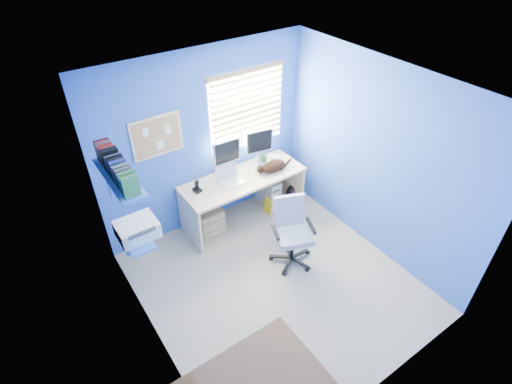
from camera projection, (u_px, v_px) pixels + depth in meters
floor at (276, 283)px, 4.96m from camera, size 3.00×3.20×0.00m
ceiling at (284, 93)px, 3.46m from camera, size 3.00×3.20×0.00m
wall_back at (206, 142)px, 5.26m from camera, size 3.00×0.01×2.50m
wall_front at (402, 309)px, 3.16m from camera, size 3.00×0.01×2.50m
wall_left at (145, 265)px, 3.53m from camera, size 0.01×3.20×2.50m
wall_right at (376, 161)px, 4.89m from camera, size 0.01×3.20×2.50m
desk at (244, 199)px, 5.72m from camera, size 1.75×0.65×0.74m
laptop at (231, 176)px, 5.33m from camera, size 0.33×0.26×0.22m
monitor_left at (226, 158)px, 5.40m from camera, size 0.40×0.14×0.54m
monitor_right at (259, 147)px, 5.63m from camera, size 0.42×0.19×0.54m
phone at (197, 186)px, 5.20m from camera, size 0.10×0.12×0.17m
mug at (264, 159)px, 5.79m from camera, size 0.10×0.09×0.10m
cd_spindle at (275, 158)px, 5.84m from camera, size 0.13×0.13×0.07m
cat at (273, 166)px, 5.60m from camera, size 0.41×0.24×0.14m
tower_pc at (268, 191)px, 6.12m from camera, size 0.20×0.44×0.45m
drawer_boxes at (210, 221)px, 5.59m from camera, size 0.35×0.28×0.41m
yellow_book at (268, 206)px, 5.98m from camera, size 0.03×0.17×0.24m
backpack at (293, 193)px, 6.19m from camera, size 0.29×0.25×0.30m
office_chair at (291, 239)px, 5.10m from camera, size 0.68×0.68×0.91m
window_blinds at (248, 110)px, 5.35m from camera, size 1.15×0.05×1.10m
corkboard at (157, 136)px, 4.77m from camera, size 0.64×0.02×0.52m
wall_shelves at (127, 200)px, 3.98m from camera, size 0.42×0.90×1.05m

